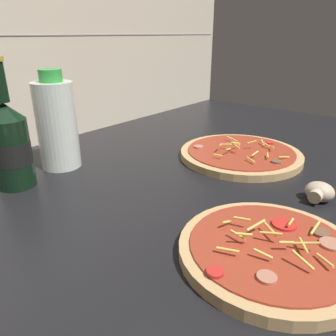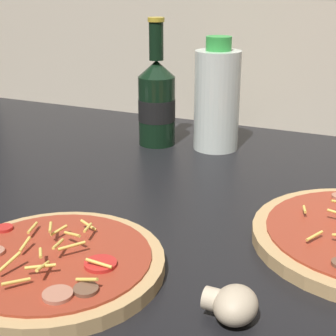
{
  "view_description": "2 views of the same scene",
  "coord_description": "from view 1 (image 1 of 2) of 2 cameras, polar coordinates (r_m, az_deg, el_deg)",
  "views": [
    {
      "loc": [
        -47.44,
        -35.54,
        30.62
      ],
      "look_at": [
        -3.0,
        1.1,
        6.75
      ],
      "focal_mm": 35.0,
      "sensor_mm": 36.0,
      "label": 1
    },
    {
      "loc": [
        21.75,
        -63.61,
        33.65
      ],
      "look_at": [
        -6.48,
        -1.62,
        8.44
      ],
      "focal_mm": 55.0,
      "sensor_mm": 36.0,
      "label": 2
    }
  ],
  "objects": [
    {
      "name": "pizza_near",
      "position": [
        0.47,
        17.41,
        -13.59
      ],
      "size": [
        24.66,
        24.66,
        4.17
      ],
      "color": "tan",
      "rests_on": "counter_slab"
    },
    {
      "name": "mushroom_left",
      "position": [
        0.65,
        24.84,
        -3.82
      ],
      "size": [
        5.32,
        5.07,
        3.55
      ],
      "color": "beige",
      "rests_on": "counter_slab"
    },
    {
      "name": "counter_slab",
      "position": [
        0.66,
        2.4,
        -3.87
      ],
      "size": [
        160.0,
        90.0,
        2.5
      ],
      "color": "black",
      "rests_on": "ground"
    },
    {
      "name": "oil_bottle",
      "position": [
        0.76,
        -18.8,
        7.26
      ],
      "size": [
        8.6,
        8.6,
        21.26
      ],
      "color": "silver",
      "rests_on": "counter_slab"
    },
    {
      "name": "pizza_far",
      "position": [
        0.81,
        12.51,
        2.37
      ],
      "size": [
        28.88,
        28.88,
        4.57
      ],
      "color": "tan",
      "rests_on": "counter_slab"
    },
    {
      "name": "tile_backsplash",
      "position": [
        0.94,
        -21.6,
        20.69
      ],
      "size": [
        160.0,
        1.13,
        60.0
      ],
      "color": "beige",
      "rests_on": "ground"
    },
    {
      "name": "beer_bottle",
      "position": [
        0.69,
        -25.8,
        3.81
      ],
      "size": [
        7.27,
        7.27,
        24.38
      ],
      "color": "black",
      "rests_on": "counter_slab"
    }
  ]
}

